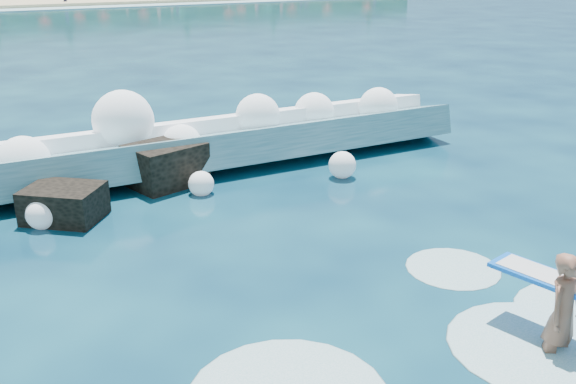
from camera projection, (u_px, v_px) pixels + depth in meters
name	position (u px, v px, depth m)	size (l,w,h in m)	color
ground	(264.00, 314.00, 10.45)	(200.00, 200.00, 0.00)	#061F37
breaking_wave	(155.00, 153.00, 17.02)	(17.82, 2.78, 1.54)	teal
rock_cluster	(41.00, 194.00, 14.53)	(7.88, 3.10, 1.23)	black
surfer_with_board	(566.00, 308.00, 9.25)	(1.26, 3.04, 1.90)	#8F5742
wave_spray	(164.00, 133.00, 16.94)	(15.29, 4.35, 2.26)	white
surf_foam	(484.00, 352.00, 9.43)	(9.35, 5.61, 0.14)	silver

